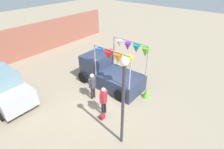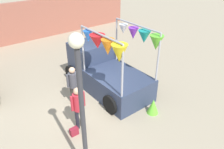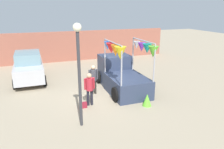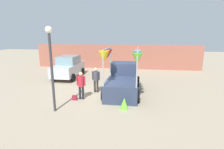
{
  "view_description": "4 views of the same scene",
  "coord_description": "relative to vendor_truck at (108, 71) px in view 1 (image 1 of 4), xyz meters",
  "views": [
    {
      "loc": [
        -5.81,
        -5.57,
        6.49
      ],
      "look_at": [
        0.48,
        -0.41,
        1.57
      ],
      "focal_mm": 28.0,
      "sensor_mm": 36.0,
      "label": 1
    },
    {
      "loc": [
        -3.51,
        -6.17,
        5.39
      ],
      "look_at": [
        0.83,
        -0.64,
        1.42
      ],
      "focal_mm": 35.0,
      "sensor_mm": 36.0,
      "label": 2
    },
    {
      "loc": [
        -3.17,
        -10.51,
        4.6
      ],
      "look_at": [
        0.52,
        -0.42,
        1.28
      ],
      "focal_mm": 35.0,
      "sensor_mm": 36.0,
      "label": 3
    },
    {
      "loc": [
        2.36,
        -10.22,
        3.73
      ],
      "look_at": [
        0.94,
        -0.58,
        1.46
      ],
      "focal_mm": 28.0,
      "sensor_mm": 36.0,
      "label": 4
    }
  ],
  "objects": [
    {
      "name": "folded_kite_bundle_lime",
      "position": [
        0.3,
        -2.67,
        -0.61
      ],
      "size": [
        0.6,
        0.6,
        0.6
      ],
      "primitive_type": "cone",
      "rotation": [
        0.0,
        0.0,
        2.07
      ],
      "color": "#66CC33",
      "rests_on": "ground"
    },
    {
      "name": "brick_boundary_wall",
      "position": [
        -1.47,
        8.05,
        0.39
      ],
      "size": [
        18.0,
        0.36,
        2.6
      ],
      "primitive_type": "cube",
      "color": "#9E5947",
      "rests_on": "ground"
    },
    {
      "name": "person_customer",
      "position": [
        -2.28,
        -1.64,
        0.07
      ],
      "size": [
        0.53,
        0.34,
        1.62
      ],
      "color": "black",
      "rests_on": "ground"
    },
    {
      "name": "parked_car",
      "position": [
        -5.02,
        3.28,
        0.04
      ],
      "size": [
        1.88,
        4.0,
        1.88
      ],
      "color": "#B7B7BC",
      "rests_on": "ground"
    },
    {
      "name": "ground_plane",
      "position": [
        -1.47,
        -0.71,
        -0.91
      ],
      "size": [
        60.0,
        60.0,
        0.0
      ],
      "primitive_type": "plane",
      "color": "gray"
    },
    {
      "name": "person_vendor",
      "position": [
        -1.72,
        -0.3,
        0.08
      ],
      "size": [
        0.53,
        0.34,
        1.63
      ],
      "color": "#2D2823",
      "rests_on": "ground"
    },
    {
      "name": "street_lamp",
      "position": [
        -3.09,
        -3.38,
        1.74
      ],
      "size": [
        0.32,
        0.32,
        4.08
      ],
      "color": "#333338",
      "rests_on": "ground"
    },
    {
      "name": "handbag",
      "position": [
        -2.63,
        -1.84,
        -0.77
      ],
      "size": [
        0.28,
        0.16,
        0.28
      ],
      "primitive_type": "cube",
      "color": "maroon",
      "rests_on": "ground"
    },
    {
      "name": "vendor_truck",
      "position": [
        0.0,
        0.0,
        0.0
      ],
      "size": [
        2.45,
        4.14,
        2.95
      ],
      "color": "#2D3851",
      "rests_on": "ground"
    }
  ]
}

